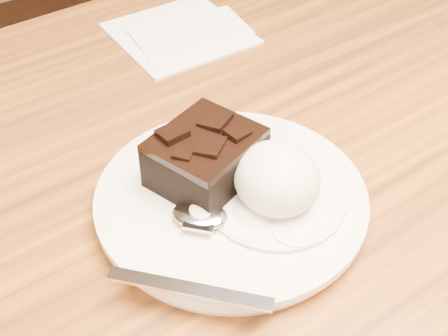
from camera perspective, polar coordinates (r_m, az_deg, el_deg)
plate at (r=0.52m, az=0.65°, el=-3.12°), size 0.23×0.23×0.02m
brownie at (r=0.51m, az=-1.70°, el=0.70°), size 0.10×0.09×0.04m
ice_cream_scoop at (r=0.49m, az=4.90°, el=-0.99°), size 0.07×0.07×0.06m
melt_puddle at (r=0.51m, az=4.75°, el=-2.88°), size 0.12×0.12×0.00m
spoon at (r=0.49m, az=-2.23°, el=-4.47°), size 0.14×0.16×0.01m
napkin at (r=0.76m, az=-4.13°, el=12.37°), size 0.15×0.15×0.01m
crumb_a at (r=0.54m, az=4.23°, el=0.64°), size 0.01×0.01×0.00m
crumb_b at (r=0.53m, az=5.36°, el=-0.71°), size 0.01×0.01×0.00m
crumb_c at (r=0.53m, az=0.15°, el=-0.56°), size 0.01×0.01×0.00m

